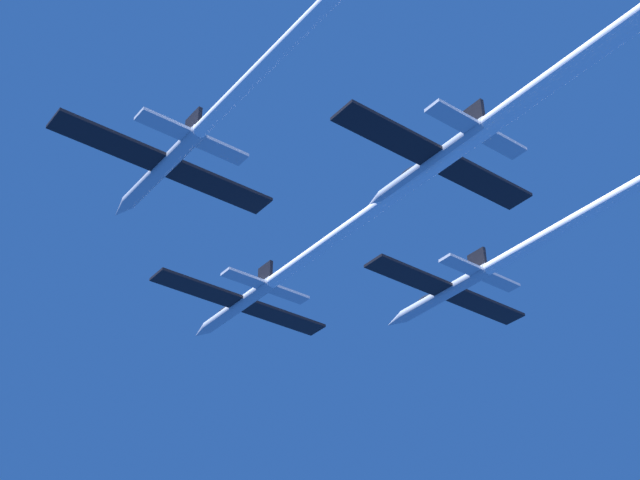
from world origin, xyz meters
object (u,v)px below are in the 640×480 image
at_px(jet_left_wing, 267,63).
at_px(jet_slot, 566,67).
at_px(jet_right_wing, 571,222).
at_px(jet_lead, 343,232).

xyz_separation_m(jet_left_wing, jet_slot, (16.32, -12.85, -0.80)).
bearing_deg(jet_right_wing, jet_slot, -141.36).
distance_m(jet_lead, jet_right_wing, 19.87).
bearing_deg(jet_slot, jet_left_wing, 141.79).
distance_m(jet_lead, jet_slot, 25.24).
relative_size(jet_left_wing, jet_right_wing, 0.98).
relative_size(jet_lead, jet_slot, 1.15).
xyz_separation_m(jet_lead, jet_right_wing, (14.95, -13.09, 0.07)).
xyz_separation_m(jet_lead, jet_slot, (-0.24, -25.24, 0.34)).
relative_size(jet_lead, jet_left_wing, 1.07).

